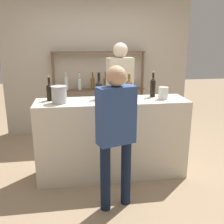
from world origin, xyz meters
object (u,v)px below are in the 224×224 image
counter_bottle_0 (129,88)px  counter_bottle_3 (99,89)px  counter_bottle_1 (50,91)px  customer_center (116,128)px  wine_glass (131,93)px  ice_bucket (59,95)px  server_behind_counter (120,88)px  counter_bottle_2 (153,87)px  cork_jar (163,93)px

counter_bottle_0 → counter_bottle_3: bearing=-171.7°
counter_bottle_1 → customer_center: bearing=-48.8°
wine_glass → ice_bucket: 0.89m
counter_bottle_1 → server_behind_counter: bearing=36.3°
wine_glass → customer_center: (-0.29, -0.61, -0.24)m
customer_center → ice_bucket: bearing=23.9°
counter_bottle_1 → counter_bottle_3: size_ratio=0.89×
counter_bottle_1 → ice_bucket: (0.13, -0.16, -0.01)m
counter_bottle_2 → customer_center: size_ratio=0.22×
counter_bottle_0 → counter_bottle_1: 1.05m
counter_bottle_1 → wine_glass: (1.02, -0.23, -0.01)m
cork_jar → customer_center: size_ratio=0.10×
wine_glass → counter_bottle_0: bearing=83.2°
counter_bottle_2 → ice_bucket: counter_bottle_2 is taller
counter_bottle_1 → wine_glass: bearing=-12.6°
counter_bottle_0 → cork_jar: counter_bottle_0 is taller
counter_bottle_0 → customer_center: bearing=-110.1°
counter_bottle_2 → wine_glass: 0.43m
counter_bottle_2 → customer_center: bearing=-127.2°
counter_bottle_0 → server_behind_counter: (0.01, 0.74, -0.13)m
counter_bottle_2 → wine_glass: size_ratio=2.29×
wine_glass → cork_jar: size_ratio=0.93×
counter_bottle_1 → cork_jar: 1.48m
counter_bottle_0 → cork_jar: 0.46m
ice_bucket → cork_jar: (1.35, 0.02, -0.03)m
counter_bottle_0 → customer_center: customer_center is taller
cork_jar → counter_bottle_3: bearing=172.3°
counter_bottle_2 → counter_bottle_3: size_ratio=0.98×
ice_bucket → counter_bottle_0: bearing=12.0°
server_behind_counter → counter_bottle_0: bearing=-16.1°
wine_glass → server_behind_counter: bearing=87.5°
counter_bottle_0 → counter_bottle_3: size_ratio=0.93×
cork_jar → customer_center: (-0.74, -0.70, -0.21)m
counter_bottle_1 → ice_bucket: 0.20m
counter_bottle_0 → wine_glass: size_ratio=2.18×
counter_bottle_0 → counter_bottle_3: counter_bottle_3 is taller
counter_bottle_1 → wine_glass: size_ratio=2.09×
server_behind_counter → cork_jar: bearing=9.2°
counter_bottle_1 → counter_bottle_2: (1.38, 0.01, 0.02)m
counter_bottle_1 → server_behind_counter: (1.06, 0.78, -0.12)m
counter_bottle_0 → customer_center: 0.96m
counter_bottle_0 → cork_jar: bearing=-22.1°
counter_bottle_2 → server_behind_counter: size_ratio=0.19×
ice_bucket → cork_jar: 1.35m
counter_bottle_0 → ice_bucket: bearing=-168.0°
wine_glass → server_behind_counter: (0.04, 1.00, -0.12)m
wine_glass → counter_bottle_1: bearing=167.4°
counter_bottle_3 → server_behind_counter: (0.42, 0.80, -0.14)m
server_behind_counter → customer_center: size_ratio=1.12×
counter_bottle_3 → cork_jar: bearing=-7.7°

